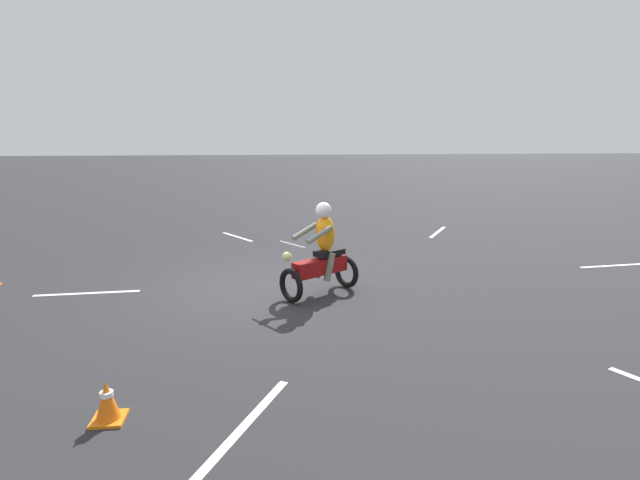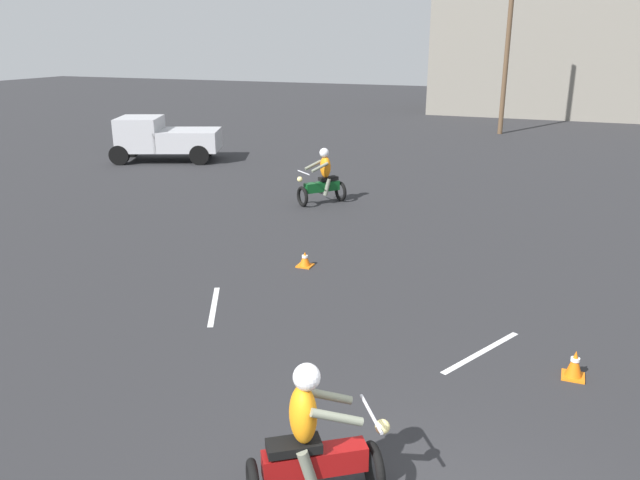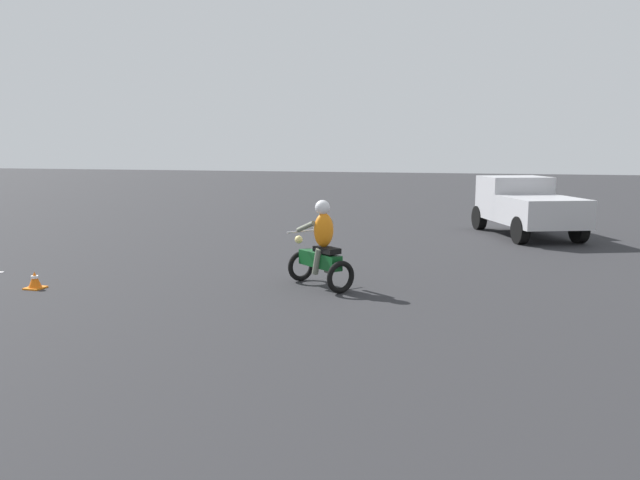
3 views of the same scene
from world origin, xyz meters
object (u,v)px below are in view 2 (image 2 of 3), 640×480
traffic_cone_near_left (575,365)px  utility_pole_far (508,35)px  motorcycle_rider_foreground (311,445)px  pickup_truck (163,138)px  traffic_cone_mid_left (305,259)px  motorcycle_rider_background (323,180)px

traffic_cone_near_left → utility_pole_far: bearing=98.5°
motorcycle_rider_foreground → pickup_truck: (-12.81, 15.77, 0.20)m
traffic_cone_near_left → traffic_cone_mid_left: bearing=152.4°
motorcycle_rider_foreground → traffic_cone_near_left: (2.58, 3.77, -0.52)m
motorcycle_rider_background → pickup_truck: 9.30m
utility_pole_far → traffic_cone_mid_left: bearing=-94.7°
motorcycle_rider_background → traffic_cone_near_left: (7.01, -7.97, -0.52)m
motorcycle_rider_background → traffic_cone_mid_left: size_ratio=5.05×
pickup_truck → utility_pole_far: size_ratio=0.47×
motorcycle_rider_foreground → traffic_cone_near_left: 4.60m
traffic_cone_near_left → utility_pole_far: (-3.65, 24.50, 4.63)m
pickup_truck → traffic_cone_mid_left: (9.96, -9.15, -0.77)m
traffic_cone_mid_left → utility_pole_far: utility_pole_far is taller
motorcycle_rider_foreground → utility_pole_far: size_ratio=0.17×
motorcycle_rider_foreground → utility_pole_far: utility_pole_far is taller
motorcycle_rider_background → traffic_cone_near_left: motorcycle_rider_background is taller
traffic_cone_mid_left → utility_pole_far: size_ratio=0.03×
traffic_cone_near_left → motorcycle_rider_background: bearing=131.3°
traffic_cone_near_left → utility_pole_far: 25.20m
motorcycle_rider_foreground → motorcycle_rider_background: bearing=166.1°
motorcycle_rider_foreground → motorcycle_rider_background: (-4.43, 11.75, 0.00)m
traffic_cone_mid_left → motorcycle_rider_background: bearing=107.1°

